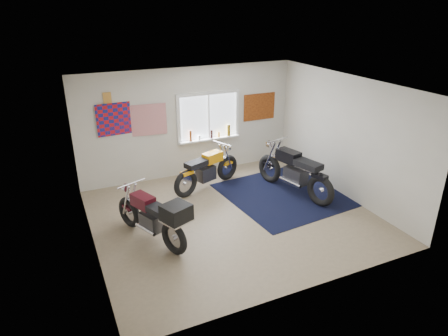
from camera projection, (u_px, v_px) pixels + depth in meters
name	position (u px, v px, depth m)	size (l,w,h in m)	color
ground	(233.00, 216.00, 8.25)	(5.50, 5.50, 0.00)	#9E896B
room_shell	(234.00, 141.00, 7.62)	(5.50, 5.50, 5.50)	white
navy_rug	(284.00, 194.00, 9.19)	(2.50, 2.60, 0.01)	black
window_assembly	(209.00, 120.00, 9.99)	(1.66, 0.17, 1.26)	white
oil_bottles	(214.00, 133.00, 10.10)	(1.12, 0.09, 0.30)	brown
flag_display	(107.00, 98.00, 8.78)	(1.60, 0.10, 1.17)	red
triumph_poster	(259.00, 107.00, 10.48)	(0.90, 0.03, 0.70)	#A54C14
yellow_triumph	(207.00, 171.00, 9.36)	(1.90, 0.88, 1.00)	black
black_chrome_bike	(294.00, 173.00, 9.08)	(0.82, 2.24, 1.16)	black
maroon_tourer	(155.00, 217.00, 7.18)	(1.04, 1.92, 1.00)	black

